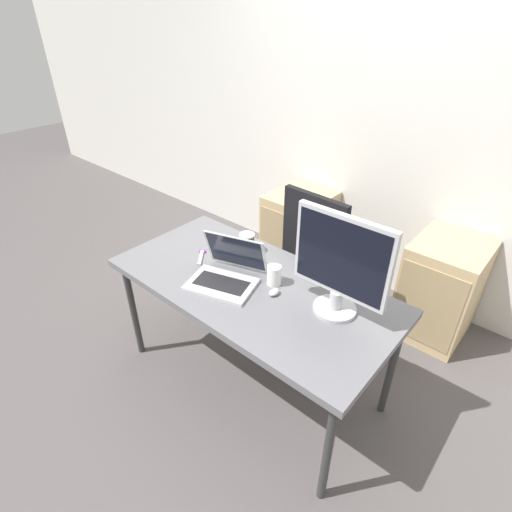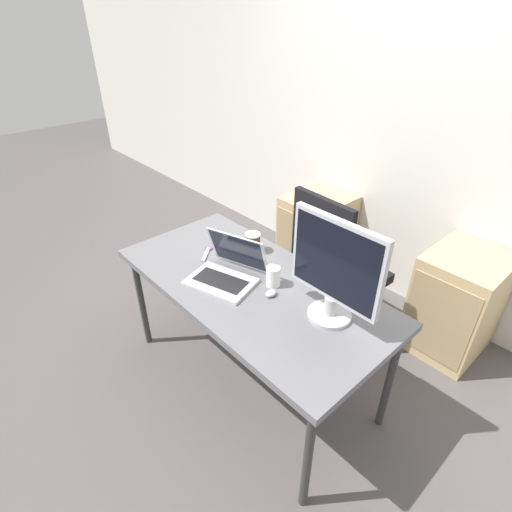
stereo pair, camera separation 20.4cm
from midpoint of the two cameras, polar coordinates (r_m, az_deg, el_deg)
name	(u,v)px [view 2 (the right image)]	position (r m, az deg, el deg)	size (l,w,h in m)	color
ground_plane	(252,377)	(2.60, 1.70, -16.99)	(14.00, 14.00, 0.00)	#514C4C
wall_back	(415,124)	(2.98, 23.76, 16.79)	(10.00, 0.05, 2.60)	silver
desk	(251,290)	(2.13, 2.00, -5.04)	(1.54, 0.75, 0.73)	slate
office_chair	(335,283)	(2.74, 13.34, -3.82)	(0.56, 0.57, 1.06)	#232326
cabinet_left	(316,236)	(3.33, 10.27, 2.72)	(0.44, 0.51, 0.70)	tan
cabinet_right	(456,303)	(2.91, 28.47, -6.04)	(0.44, 0.51, 0.70)	tan
laptop_center	(227,271)	(2.10, -1.44, -2.26)	(0.40, 0.40, 0.24)	silver
monitor	(335,270)	(1.79, 14.43, -2.12)	(0.47, 0.21, 0.51)	#B7B7BC
mouse	(270,294)	(2.00, 5.00, -5.49)	(0.04, 0.06, 0.03)	silver
coffee_cup_white	(273,276)	(2.06, 5.32, -3.01)	(0.07, 0.07, 0.11)	white
coffee_cup_brown	(253,243)	(2.33, 2.04, 1.86)	(0.09, 0.09, 0.12)	brown
scissors	(207,252)	(2.35, -4.56, 0.46)	(0.13, 0.15, 0.01)	#B2B2B7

